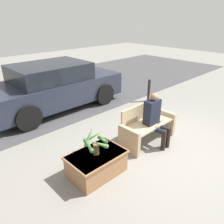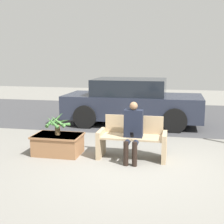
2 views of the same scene
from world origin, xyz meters
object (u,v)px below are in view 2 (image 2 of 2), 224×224
(person_seated, at_px, (133,129))
(parked_car, at_px, (132,102))
(planter_box, at_px, (58,144))
(potted_plant, at_px, (58,123))
(bench, at_px, (132,139))

(person_seated, xyz_separation_m, parked_car, (-0.53, 3.56, 0.05))
(person_seated, height_order, planter_box, person_seated)
(planter_box, bearing_deg, potted_plant, 8.01)
(parked_car, bearing_deg, planter_box, -108.54)
(person_seated, distance_m, planter_box, 1.76)
(person_seated, relative_size, parked_car, 0.29)
(person_seated, xyz_separation_m, potted_plant, (-1.70, 0.09, 0.03))
(potted_plant, height_order, parked_car, parked_car)
(person_seated, distance_m, parked_car, 3.60)
(person_seated, height_order, parked_car, parked_car)
(bench, xyz_separation_m, person_seated, (0.04, -0.19, 0.27))
(potted_plant, bearing_deg, parked_car, 71.52)
(potted_plant, distance_m, parked_car, 3.67)
(bench, distance_m, planter_box, 1.68)
(planter_box, relative_size, potted_plant, 2.05)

